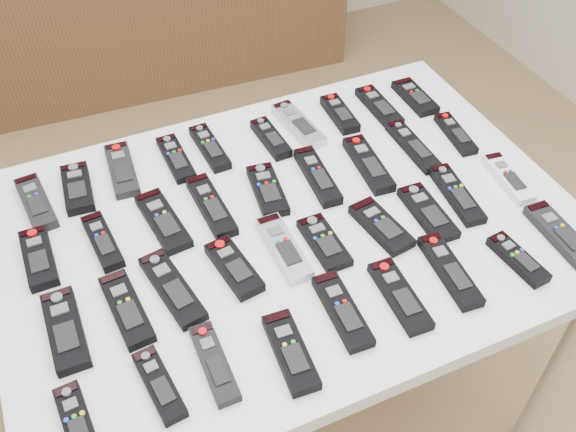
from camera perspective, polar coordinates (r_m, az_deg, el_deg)
name	(u,v)px	position (r m, az deg, el deg)	size (l,w,h in m)	color
ground	(239,393)	(2.05, -4.40, -15.43)	(4.00, 4.00, 0.00)	#997B4E
table	(288,240)	(1.44, 0.00, -2.17)	(1.25, 0.88, 0.78)	white
remote_0	(36,203)	(1.53, -21.49, 1.09)	(0.05, 0.18, 0.02)	black
remote_1	(77,188)	(1.54, -18.21, 2.37)	(0.06, 0.16, 0.02)	black
remote_2	(122,170)	(1.56, -14.55, 4.02)	(0.06, 0.18, 0.02)	black
remote_3	(176,158)	(1.57, -9.94, 5.08)	(0.05, 0.17, 0.02)	black
remote_4	(210,148)	(1.59, -6.97, 6.06)	(0.05, 0.17, 0.02)	black
remote_5	(271,138)	(1.60, -1.54, 6.91)	(0.04, 0.15, 0.02)	black
remote_6	(298,125)	(1.65, 0.92, 8.12)	(0.05, 0.19, 0.02)	#B7B7BC
remote_7	(340,114)	(1.69, 4.62, 9.05)	(0.05, 0.15, 0.02)	black
remote_8	(379,106)	(1.73, 8.09, 9.61)	(0.05, 0.17, 0.02)	black
remote_9	(415,97)	(1.78, 11.22, 10.34)	(0.06, 0.16, 0.02)	black
remote_10	(39,258)	(1.41, -21.28, -3.49)	(0.06, 0.16, 0.02)	black
remote_11	(103,241)	(1.40, -16.16, -2.18)	(0.05, 0.16, 0.02)	black
remote_12	(163,221)	(1.42, -11.04, -0.43)	(0.06, 0.19, 0.02)	black
remote_13	(211,206)	(1.43, -6.84, 0.89)	(0.05, 0.20, 0.02)	black
remote_14	(268,190)	(1.46, -1.83, 2.31)	(0.06, 0.16, 0.02)	black
remote_15	(317,176)	(1.50, 2.63, 3.56)	(0.05, 0.19, 0.02)	black
remote_16	(368,164)	(1.54, 7.15, 4.60)	(0.05, 0.20, 0.02)	black
remote_17	(413,146)	(1.61, 11.04, 6.10)	(0.05, 0.19, 0.02)	black
remote_18	(456,134)	(1.67, 14.67, 7.09)	(0.04, 0.16, 0.02)	black
remote_19	(65,330)	(1.28, -19.18, -9.54)	(0.06, 0.18, 0.02)	black
remote_20	(127,309)	(1.28, -14.15, -8.01)	(0.06, 0.18, 0.02)	black
remote_21	(172,288)	(1.29, -10.24, -6.33)	(0.06, 0.20, 0.02)	black
remote_22	(234,267)	(1.30, -4.81, -4.58)	(0.06, 0.16, 0.02)	black
remote_23	(284,248)	(1.34, -0.39, -2.84)	(0.05, 0.19, 0.02)	#B7B7BC
remote_24	(324,242)	(1.35, 3.23, -2.37)	(0.06, 0.15, 0.02)	black
remote_25	(381,226)	(1.39, 8.28, -0.88)	(0.06, 0.16, 0.02)	black
remote_26	(428,213)	(1.44, 12.33, 0.30)	(0.06, 0.17, 0.02)	black
remote_27	(456,194)	(1.50, 14.74, 1.89)	(0.05, 0.19, 0.02)	black
remote_28	(508,178)	(1.58, 19.00, 3.19)	(0.05, 0.17, 0.02)	silver
remote_29	(77,424)	(1.17, -18.21, -17.19)	(0.04, 0.15, 0.02)	black
remote_30	(159,385)	(1.17, -11.37, -14.49)	(0.04, 0.15, 0.02)	black
remote_31	(214,363)	(1.18, -6.56, -12.86)	(0.04, 0.17, 0.02)	black
remote_32	(291,352)	(1.18, 0.23, -11.97)	(0.06, 0.17, 0.02)	black
remote_33	(342,311)	(1.24, 4.85, -8.38)	(0.05, 0.18, 0.02)	black
remote_34	(400,296)	(1.28, 9.91, -7.00)	(0.05, 0.18, 0.02)	black
remote_35	(450,270)	(1.34, 14.18, -4.72)	(0.05, 0.19, 0.02)	black
remote_36	(518,259)	(1.40, 19.76, -3.63)	(0.04, 0.14, 0.02)	black
remote_37	(560,234)	(1.48, 23.03, -1.50)	(0.05, 0.18, 0.02)	black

